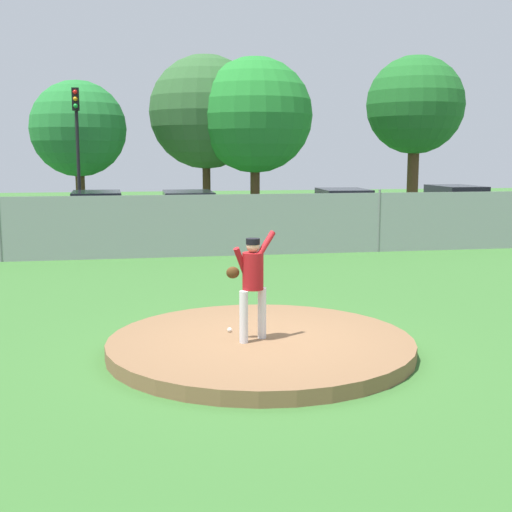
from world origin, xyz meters
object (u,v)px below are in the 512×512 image
pitcher_youth (252,278)px  baseball (230,330)px  parked_car_navy (97,216)px  traffic_light_near (77,135)px  parked_car_charcoal (455,210)px  parked_car_silver (343,214)px  parked_car_white (188,216)px

pitcher_youth → baseball: 1.12m
parked_car_navy → traffic_light_near: (-0.89, 3.88, 3.01)m
parked_car_charcoal → parked_car_silver: bearing=-171.6°
parked_car_white → traffic_light_near: bearing=133.6°
baseball → parked_car_silver: size_ratio=0.02×
parked_car_silver → traffic_light_near: bearing=154.6°
parked_car_navy → parked_car_white: parked_car_white is taller
traffic_light_near → baseball: bearing=-78.7°
baseball → traffic_light_near: 19.00m
pitcher_youth → parked_car_silver: pitcher_youth is taller
parked_car_charcoal → parked_car_silver: size_ratio=1.05×
baseball → parked_car_charcoal: (11.00, 14.32, 0.60)m
parked_car_silver → baseball: bearing=-114.4°
baseball → parked_car_silver: bearing=65.6°
baseball → parked_car_silver: 14.96m
baseball → parked_car_navy: 14.70m
pitcher_youth → parked_car_white: 14.51m
pitcher_youth → baseball: bearing=116.7°
pitcher_youth → baseball: size_ratio=22.72×
baseball → traffic_light_near: size_ratio=0.01×
pitcher_youth → parked_car_white: pitcher_youth is taller
parked_car_navy → baseball: bearing=-79.1°
baseball → traffic_light_near: traffic_light_near is taller
parked_car_charcoal → parked_car_silver: parked_car_charcoal is taller
pitcher_youth → parked_car_charcoal: bearing=54.2°
parked_car_navy → traffic_light_near: traffic_light_near is taller
baseball → parked_car_white: (0.46, 13.96, 0.57)m
parked_car_white → traffic_light_near: traffic_light_near is taller
pitcher_youth → traffic_light_near: traffic_light_near is taller
pitcher_youth → parked_car_navy: bearing=101.5°
parked_car_navy → parked_car_charcoal: parked_car_charcoal is taller
parked_car_charcoal → traffic_light_near: (-14.67, 3.98, 2.96)m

